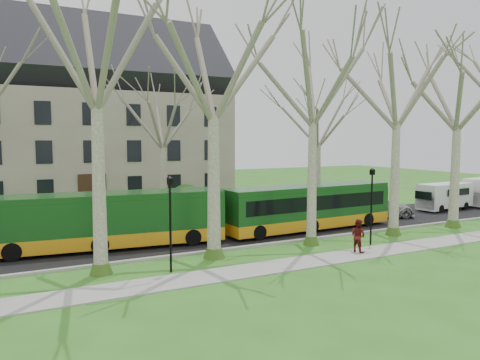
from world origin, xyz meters
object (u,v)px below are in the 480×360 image
bus_lead (109,220)px  sedan (379,207)px  bus_follow (309,207)px  pedestrian_b (358,236)px  van_a (445,197)px

bus_lead → sedan: size_ratio=2.30×
bus_lead → bus_follow: (12.77, -0.81, -0.06)m
bus_lead → pedestrian_b: 13.46m
bus_follow → sedan: bearing=7.3°
sedan → pedestrian_b: (-8.80, -7.54, 0.08)m
van_a → pedestrian_b: bearing=-157.7°
bus_lead → van_a: size_ratio=2.46×
bus_lead → van_a: (27.94, 0.79, -0.45)m
van_a → sedan: bearing=179.1°
bus_lead → bus_follow: bearing=2.4°
bus_follow → sedan: (7.48, 1.29, -0.72)m
bus_follow → pedestrian_b: 6.42m
van_a → pedestrian_b: van_a is taller
bus_follow → van_a: bearing=3.5°
sedan → pedestrian_b: pedestrian_b is taller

